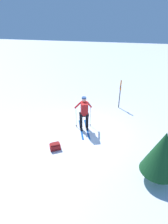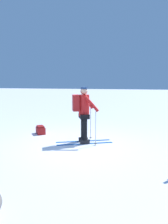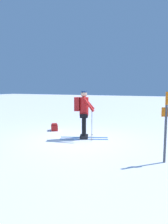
% 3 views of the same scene
% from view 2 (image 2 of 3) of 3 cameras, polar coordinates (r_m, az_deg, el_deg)
% --- Properties ---
extents(ground_plane, '(80.00, 80.00, 0.00)m').
position_cam_2_polar(ground_plane, '(7.06, -1.67, -8.49)').
color(ground_plane, white).
extents(skier, '(1.85, 1.10, 1.82)m').
position_cam_2_polar(skier, '(7.03, -0.24, 0.34)').
color(skier, '#144C9E').
rests_on(skier, ground_plane).
extents(dropped_backpack, '(0.49, 0.54, 0.31)m').
position_cam_2_polar(dropped_backpack, '(8.53, -11.28, -4.64)').
color(dropped_backpack, maroon).
rests_on(dropped_backpack, ground_plane).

